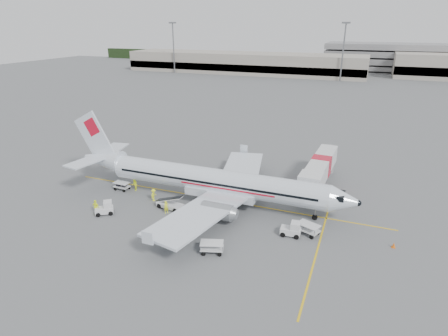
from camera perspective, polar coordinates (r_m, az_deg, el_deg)
The scene contains 25 objects.
ground at distance 49.98m, azimuth -0.83°, elevation -4.84°, with size 360.00×360.00×0.00m, color #56595B.
stripe_lead at distance 49.98m, azimuth -0.83°, elevation -4.84°, with size 44.00×0.20×0.01m, color yellow.
stripe_cross at distance 40.23m, azimuth 13.89°, elevation -12.57°, with size 0.20×20.00×0.01m, color yellow.
terminal_west at distance 181.60m, azimuth 2.99°, elevation 15.72°, with size 110.00×22.00×9.00m, color gray, non-canonical shape.
parking_garage at distance 202.28m, azimuth 24.38°, elevation 15.23°, with size 62.00×24.00×14.00m, color slate, non-canonical shape.
treeline at distance 218.05m, azimuth 17.35°, elevation 15.36°, with size 300.00×3.00×6.00m, color black, non-canonical shape.
mast_west at distance 182.04m, azimuth -7.69°, elevation 17.63°, with size 3.20×1.20×22.00m, color slate, non-canonical shape.
mast_center at distance 160.38m, azimuth 17.67°, elevation 16.40°, with size 3.20×1.20×22.00m, color slate, non-canonical shape.
aircraft at distance 47.17m, azimuth -1.33°, elevation 0.44°, with size 37.88×29.69×10.44m, color silver, non-canonical shape.
jet_bridge at distance 54.59m, azimuth 14.46°, elevation -0.64°, with size 3.22×17.15×4.50m, color silver, non-canonical shape.
belt_loader at distance 47.67m, azimuth -8.22°, elevation -4.75°, with size 4.66×1.75×2.52m, color silver, non-canonical shape.
tug_fore at distance 42.33m, azimuth 10.13°, elevation -9.07°, with size 2.19×1.26×1.69m, color silver, non-canonical shape.
tug_mid at distance 42.86m, azimuth -6.32°, elevation -8.36°, with size 2.32×1.33×1.79m, color silver, non-canonical shape.
tug_aft at distance 48.33m, azimuth -17.82°, elevation -5.81°, with size 2.15×1.23×1.66m, color silver, non-canonical shape.
cart_loaded_a at distance 44.49m, azimuth -5.10°, elevation -7.53°, with size 2.39×1.41×1.25m, color silver, non-canonical shape.
cart_loaded_b at distance 54.52m, azimuth -15.30°, elevation -2.67°, with size 2.18×1.29×1.14m, color silver, non-canonical shape.
cart_empty_a at distance 38.97m, azimuth -1.86°, elevation -12.02°, with size 2.34×1.38×1.22m, color silver, non-canonical shape.
cart_empty_b at distance 43.03m, azimuth 12.71°, elevation -9.08°, with size 2.43×1.44×1.27m, color silver, non-canonical shape.
cone_nose at distance 43.68m, azimuth 24.45°, elevation -10.62°, with size 0.39×0.39×0.63m, color orange.
cone_port at distance 59.72m, azimuth 4.42°, elevation -0.07°, with size 0.40×0.40×0.65m, color orange.
cone_stbd at distance 41.64m, azimuth -8.98°, elevation -10.44°, with size 0.36×0.36×0.58m, color orange.
crew_a at distance 46.79m, azimuth -8.78°, elevation -5.92°, with size 0.59×0.39×1.62m, color yellow.
crew_b at distance 53.77m, azimuth -13.47°, elevation -2.46°, with size 0.87×0.67×1.78m, color yellow.
crew_c at distance 50.19m, azimuth -10.66°, elevation -4.05°, with size 1.08×0.62×1.67m, color yellow.
crew_d at distance 48.66m, azimuth -18.94°, elevation -5.64°, with size 1.08×0.45×1.85m, color yellow.
Camera 1 is at (16.94, -41.56, 22.00)m, focal length 30.00 mm.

